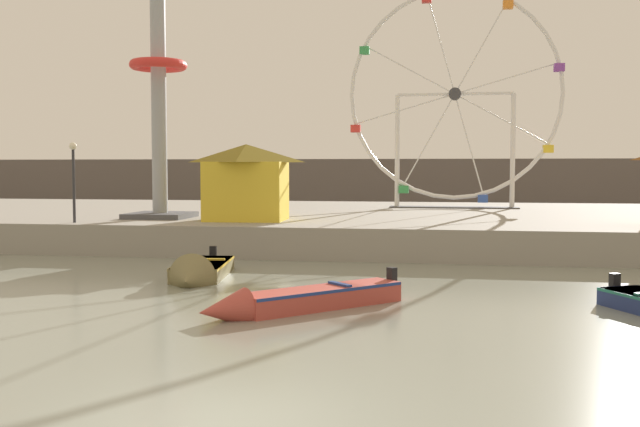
# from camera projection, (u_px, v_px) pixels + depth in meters

# --- Properties ---
(ground_plane) EXTENTS (240.00, 240.00, 0.00)m
(ground_plane) POSITION_uv_depth(u_px,v_px,m) (219.00, 423.00, 10.44)
(ground_plane) COLOR gray
(quay_promenade) EXTENTS (110.00, 22.45, 1.30)m
(quay_promenade) POSITION_uv_depth(u_px,v_px,m) (385.00, 224.00, 39.15)
(quay_promenade) COLOR gray
(quay_promenade) RESTS_ON ground_plane
(distant_town_skyline) EXTENTS (140.00, 3.00, 4.40)m
(distant_town_skyline) POSITION_uv_depth(u_px,v_px,m) (409.00, 184.00, 63.97)
(distant_town_skyline) COLOR #564C47
(distant_town_skyline) RESTS_ON ground_plane
(motorboat_olive_wood) EXTENTS (2.16, 4.89, 1.49)m
(motorboat_olive_wood) POSITION_uv_depth(u_px,v_px,m) (198.00, 272.00, 23.65)
(motorboat_olive_wood) COLOR olive
(motorboat_olive_wood) RESTS_ON ground_plane
(motorboat_faded_red) EXTENTS (4.82, 4.86, 1.08)m
(motorboat_faded_red) POSITION_uv_depth(u_px,v_px,m) (296.00, 300.00, 18.57)
(motorboat_faded_red) COLOR #B24238
(motorboat_faded_red) RESTS_ON ground_plane
(ferris_wheel_white_frame) EXTENTS (12.21, 1.20, 12.69)m
(ferris_wheel_white_frame) POSITION_uv_depth(u_px,v_px,m) (455.00, 98.00, 42.05)
(ferris_wheel_white_frame) COLOR silver
(ferris_wheel_white_frame) RESTS_ON quay_promenade
(drop_tower_steel_tower) EXTENTS (2.80, 2.80, 13.06)m
(drop_tower_steel_tower) POSITION_uv_depth(u_px,v_px,m) (159.00, 92.00, 33.74)
(drop_tower_steel_tower) COLOR #999EA3
(drop_tower_steel_tower) RESTS_ON quay_promenade
(carnival_booth_yellow_awning) EXTENTS (3.93, 3.16, 3.39)m
(carnival_booth_yellow_awning) POSITION_uv_depth(u_px,v_px,m) (246.00, 181.00, 32.42)
(carnival_booth_yellow_awning) COLOR yellow
(carnival_booth_yellow_awning) RESTS_ON quay_promenade
(promenade_lamp_near) EXTENTS (0.32, 0.32, 3.42)m
(promenade_lamp_near) POSITION_uv_depth(u_px,v_px,m) (73.00, 169.00, 31.04)
(promenade_lamp_near) COLOR #2D2D33
(promenade_lamp_near) RESTS_ON quay_promenade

